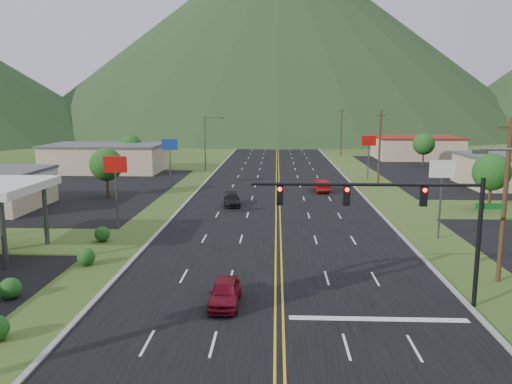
{
  "coord_description": "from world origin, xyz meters",
  "views": [
    {
      "loc": [
        -0.19,
        -11.9,
        10.67
      ],
      "look_at": [
        -1.65,
        23.56,
        4.5
      ],
      "focal_mm": 35.0,
      "sensor_mm": 36.0,
      "label": 1
    }
  ],
  "objects_px": {
    "traffic_signal": "(403,209)",
    "car_dark_mid": "(232,200)",
    "car_red_near": "(225,293)",
    "car_red_far": "(321,186)",
    "streetlight_west": "(207,139)"
  },
  "relations": [
    {
      "from": "traffic_signal",
      "to": "car_dark_mid",
      "type": "relative_size",
      "value": 3.13
    },
    {
      "from": "car_dark_mid",
      "to": "car_red_near",
      "type": "bearing_deg",
      "value": -93.02
    },
    {
      "from": "car_red_near",
      "to": "car_red_far",
      "type": "distance_m",
      "value": 37.33
    },
    {
      "from": "car_dark_mid",
      "to": "streetlight_west",
      "type": "bearing_deg",
      "value": 95.59
    },
    {
      "from": "car_red_near",
      "to": "car_dark_mid",
      "type": "height_order",
      "value": "car_red_near"
    },
    {
      "from": "traffic_signal",
      "to": "streetlight_west",
      "type": "distance_m",
      "value": 58.88
    },
    {
      "from": "traffic_signal",
      "to": "car_red_far",
      "type": "xyz_separation_m",
      "value": [
        -1.05,
        35.99,
        -4.58
      ]
    },
    {
      "from": "streetlight_west",
      "to": "car_dark_mid",
      "type": "bearing_deg",
      "value": -77.11
    },
    {
      "from": "streetlight_west",
      "to": "car_red_far",
      "type": "height_order",
      "value": "streetlight_west"
    },
    {
      "from": "car_red_far",
      "to": "streetlight_west",
      "type": "bearing_deg",
      "value": -53.74
    },
    {
      "from": "streetlight_west",
      "to": "car_red_far",
      "type": "relative_size",
      "value": 1.98
    },
    {
      "from": "traffic_signal",
      "to": "car_red_far",
      "type": "relative_size",
      "value": 2.88
    },
    {
      "from": "streetlight_west",
      "to": "car_red_far",
      "type": "xyz_separation_m",
      "value": [
        17.11,
        -20.01,
        -4.43
      ]
    },
    {
      "from": "car_red_near",
      "to": "streetlight_west",
      "type": "bearing_deg",
      "value": 98.4
    },
    {
      "from": "streetlight_west",
      "to": "car_red_far",
      "type": "bearing_deg",
      "value": -49.47
    }
  ]
}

